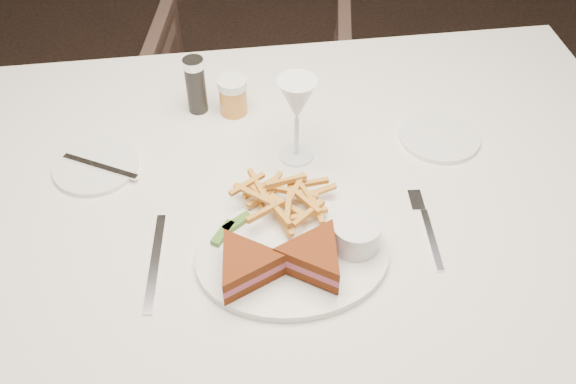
% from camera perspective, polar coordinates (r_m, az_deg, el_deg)
% --- Properties ---
extents(table, '(1.50, 1.04, 0.75)m').
position_cam_1_polar(table, '(1.46, -0.38, -10.39)').
color(table, white).
rests_on(table, ground).
extents(chair_far, '(0.73, 0.71, 0.63)m').
position_cam_1_polar(chair_far, '(2.06, -3.33, 7.34)').
color(chair_far, '#49342D').
rests_on(chair_far, ground).
extents(table_setting, '(0.83, 0.62, 0.18)m').
position_cam_1_polar(table_setting, '(1.10, -0.41, -0.77)').
color(table_setting, white).
rests_on(table_setting, table).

